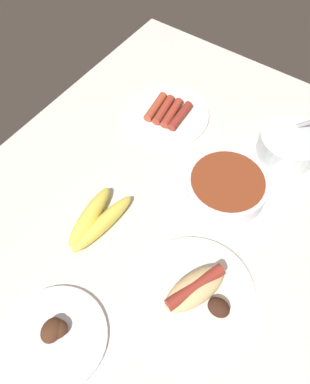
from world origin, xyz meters
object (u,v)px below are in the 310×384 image
object	(u,v)px
plate_grilled_meat	(55,336)
plate_sausages	(168,114)
plate_hotdog_assembled	(195,292)
bowl_coleslaw	(289,144)
banana_bunch	(96,220)
bowl_chili	(227,186)

from	to	relation	value
plate_grilled_meat	plate_sausages	bearing A→B (deg)	13.74
plate_sausages	plate_hotdog_assembled	bearing A→B (deg)	-139.76
bowl_coleslaw	plate_sausages	xyz separation A→B (cm)	(-6.93, 30.83, -2.26)
plate_hotdog_assembled	bowl_coleslaw	world-z (taller)	bowl_coleslaw
banana_bunch	bowl_coleslaw	size ratio (longest dim) A/B	1.16
banana_bunch	bowl_coleslaw	distance (cm)	49.74
banana_bunch	bowl_chili	xyz separation A→B (cm)	(23.53, -19.00, 0.75)
bowl_coleslaw	plate_sausages	size ratio (longest dim) A/B	0.71
plate_sausages	bowl_chili	bearing A→B (deg)	-116.68
plate_hotdog_assembled	bowl_chili	xyz separation A→B (cm)	(24.85, 7.07, 0.88)
plate_hotdog_assembled	bowl_chili	world-z (taller)	plate_hotdog_assembled
plate_hotdog_assembled	bowl_chili	size ratio (longest dim) A/B	1.31
banana_bunch	bowl_coleslaw	bearing A→B (deg)	-30.88
banana_bunch	bowl_coleslaw	xyz separation A→B (cm)	(42.68, -25.52, 1.33)
plate_grilled_meat	bowl_coleslaw	xyz separation A→B (cm)	(65.60, -16.48, 2.29)
plate_grilled_meat	plate_hotdog_assembled	distance (cm)	27.52
plate_grilled_meat	bowl_coleslaw	world-z (taller)	bowl_coleslaw
bowl_coleslaw	bowl_chili	world-z (taller)	bowl_coleslaw
bowl_coleslaw	plate_grilled_meat	bearing A→B (deg)	165.90
plate_sausages	bowl_chili	xyz separation A→B (cm)	(-12.22, -24.31, 1.67)
plate_grilled_meat	plate_sausages	distance (cm)	60.40
plate_grilled_meat	plate_hotdog_assembled	xyz separation A→B (cm)	(21.60, -17.03, 0.83)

